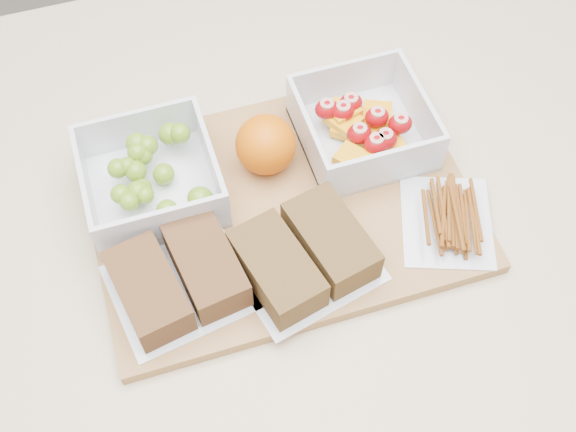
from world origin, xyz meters
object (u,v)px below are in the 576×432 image
Objects in this scene: sandwich_bag_center at (304,255)px; cutting_board at (282,207)px; orange at (266,145)px; pretzel_bag at (448,216)px; sandwich_bag_left at (178,278)px; grape_container at (153,177)px; fruit_container at (363,127)px.

cutting_board is at bearing 89.02° from sandwich_bag_center.
pretzel_bag is at bearing -39.93° from orange.
sandwich_bag_left is at bearing -152.08° from cutting_board.
cutting_board is 2.91× the size of grape_container.
orange reaches higher than pretzel_bag.
sandwich_bag_center is at bearing -5.92° from sandwich_bag_left.
orange is 0.18m from sandwich_bag_left.
fruit_container is 0.15m from pretzel_bag.
orange is (0.13, -0.00, 0.01)m from grape_container.
orange is at bearing 179.40° from fruit_container.
grape_container reaches higher than sandwich_bag_left.
sandwich_bag_left is (-0.25, -0.13, -0.00)m from fruit_container.
sandwich_bag_center is at bearing -130.40° from fruit_container.
cutting_board is 0.07m from orange.
fruit_container is 0.12m from orange.
orange is 0.42× the size of sandwich_bag_center.
sandwich_bag_center is (0.13, -0.01, 0.00)m from sandwich_bag_left.
orange reaches higher than grape_container.
sandwich_bag_left is at bearing -153.23° from fruit_container.
sandwich_bag_left is (-0.13, -0.13, -0.01)m from orange.
orange is (0.00, 0.06, 0.04)m from cutting_board.
orange is at bearing -0.47° from grape_container.
grape_container is 0.99× the size of pretzel_bag.
grape_container and fruit_container have the same top height.
fruit_container is at bearing 26.29° from cutting_board.
pretzel_bag is at bearing -2.17° from sandwich_bag_left.
pretzel_bag is (0.30, -0.01, -0.01)m from sandwich_bag_left.
grape_container is 0.87× the size of sandwich_bag_center.
grape_container is 0.25m from fruit_container.
fruit_container reaches higher than sandwich_bag_center.
orange is at bearing 89.39° from sandwich_bag_center.
fruit_container is 0.92× the size of sandwich_bag_left.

